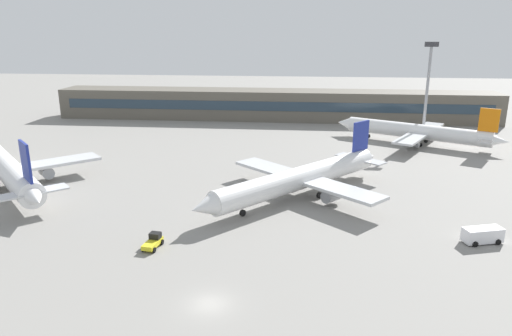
% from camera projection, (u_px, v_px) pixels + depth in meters
% --- Properties ---
extents(ground_plane, '(400.00, 400.00, 0.00)m').
position_uv_depth(ground_plane, '(252.00, 183.00, 87.54)').
color(ground_plane, gray).
extents(terminal_building, '(134.27, 12.13, 9.00)m').
position_uv_depth(terminal_building, '(274.00, 105.00, 147.82)').
color(terminal_building, '#5B564C').
rests_on(terminal_building, ground_plane).
extents(airplane_near, '(34.93, 36.36, 11.53)m').
position_uv_depth(airplane_near, '(5.00, 167.00, 85.48)').
color(airplane_near, white).
rests_on(airplane_near, ground_plane).
extents(airplane_mid, '(32.14, 34.76, 10.83)m').
position_uv_depth(airplane_mid, '(299.00, 179.00, 79.56)').
color(airplane_mid, white).
rests_on(airplane_mid, ground_plane).
extents(airplane_far, '(37.95, 27.53, 10.26)m').
position_uv_depth(airplane_far, '(415.00, 131.00, 116.55)').
color(airplane_far, white).
rests_on(airplane_far, ground_plane).
extents(baggage_tug_yellow, '(2.22, 3.77, 1.75)m').
position_uv_depth(baggage_tug_yellow, '(153.00, 241.00, 62.00)').
color(baggage_tug_yellow, yellow).
rests_on(baggage_tug_yellow, ground_plane).
extents(service_van_white, '(5.56, 3.43, 2.08)m').
position_uv_depth(service_van_white, '(483.00, 235.00, 63.22)').
color(service_van_white, white).
rests_on(service_van_white, ground_plane).
extents(floodlight_tower_west, '(3.20, 0.80, 24.32)m').
position_uv_depth(floodlight_tower_west, '(428.00, 84.00, 117.70)').
color(floodlight_tower_west, gray).
rests_on(floodlight_tower_west, ground_plane).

